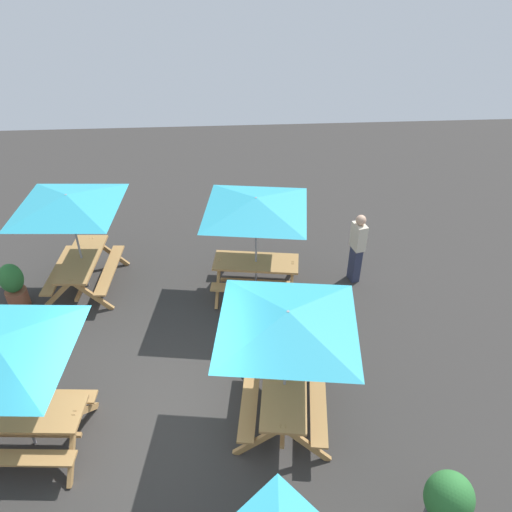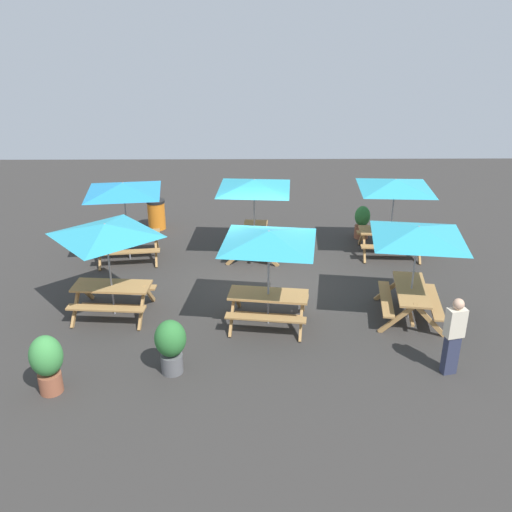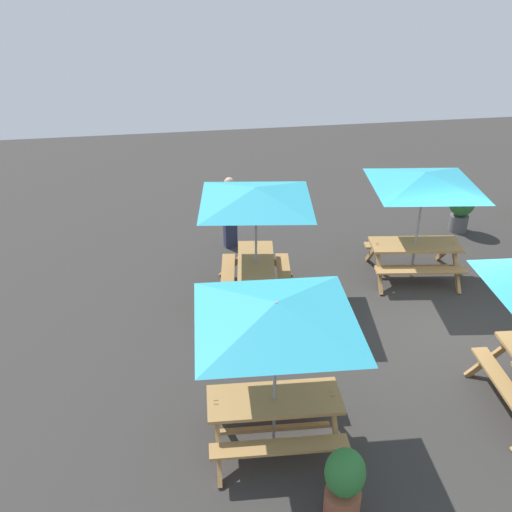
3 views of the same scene
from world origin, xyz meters
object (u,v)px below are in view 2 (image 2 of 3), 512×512
at_px(picnic_table_0, 269,244).
at_px(picnic_table_5, 254,190).
at_px(picnic_table_4, 395,190).
at_px(picnic_table_1, 418,239).
at_px(potted_plant_2, 171,344).
at_px(picnic_table_2, 106,237).
at_px(potted_plant_1, 362,221).
at_px(picnic_table_3, 124,193).
at_px(potted_plant_0, 47,361).
at_px(person_standing, 454,334).
at_px(trash_bin_orange, 156,214).

height_order(picnic_table_0, picnic_table_5, same).
bearing_deg(picnic_table_4, picnic_table_1, 88.11).
bearing_deg(picnic_table_0, picnic_table_1, -167.98).
bearing_deg(potted_plant_2, picnic_table_2, -54.74).
xyz_separation_m(picnic_table_0, potted_plant_1, (-3.11, -5.28, -1.44)).
height_order(picnic_table_3, potted_plant_0, picnic_table_3).
xyz_separation_m(potted_plant_2, person_standing, (-5.54, 0.08, 0.22)).
bearing_deg(potted_plant_2, potted_plant_0, 15.43).
xyz_separation_m(picnic_table_0, picnic_table_2, (3.66, -0.48, 0.00)).
height_order(picnic_table_0, picnic_table_4, same).
distance_m(trash_bin_orange, potted_plant_0, 8.70).
relative_size(potted_plant_0, potted_plant_2, 1.04).
relative_size(picnic_table_2, picnic_table_5, 0.83).
relative_size(picnic_table_2, potted_plant_1, 2.22).
bearing_deg(picnic_table_3, picnic_table_1, 147.40).
height_order(potted_plant_0, person_standing, person_standing).
relative_size(picnic_table_4, trash_bin_orange, 2.88).
distance_m(potted_plant_1, potted_plant_2, 8.80).
xyz_separation_m(picnic_table_4, picnic_table_5, (3.98, -0.01, 0.00)).
bearing_deg(potted_plant_1, picnic_table_0, 59.51).
relative_size(picnic_table_2, person_standing, 1.40).
relative_size(picnic_table_1, picnic_table_5, 0.99).
distance_m(picnic_table_4, person_standing, 6.05).
bearing_deg(potted_plant_1, potted_plant_0, 46.77).
distance_m(picnic_table_2, potted_plant_0, 3.31).
bearing_deg(picnic_table_5, potted_plant_0, -26.72).
height_order(picnic_table_5, potted_plant_0, picnic_table_5).
xyz_separation_m(picnic_table_0, picnic_table_3, (3.91, -3.71, 0.00)).
bearing_deg(picnic_table_5, picnic_table_2, -39.46).
height_order(picnic_table_1, picnic_table_4, same).
distance_m(picnic_table_5, person_standing, 7.18).
bearing_deg(potted_plant_2, picnic_table_3, -71.01).
xyz_separation_m(picnic_table_0, potted_plant_2, (1.98, 1.90, -1.33)).
xyz_separation_m(picnic_table_0, potted_plant_0, (4.21, 2.51, -1.31)).
relative_size(picnic_table_0, potted_plant_1, 2.67).
bearing_deg(picnic_table_5, potted_plant_1, 115.32).
height_order(picnic_table_1, picnic_table_5, same).
distance_m(picnic_table_1, potted_plant_1, 5.24).
bearing_deg(picnic_table_1, picnic_table_2, -83.62).
bearing_deg(picnic_table_4, potted_plant_0, 43.02).
relative_size(picnic_table_0, trash_bin_orange, 2.86).
bearing_deg(picnic_table_2, picnic_table_5, -129.32).
bearing_deg(picnic_table_4, picnic_table_5, 3.56).
bearing_deg(picnic_table_3, potted_plant_2, 101.97).
xyz_separation_m(picnic_table_1, picnic_table_5, (3.62, -3.74, 0.00)).
bearing_deg(trash_bin_orange, picnic_table_5, 145.68).
xyz_separation_m(picnic_table_2, trash_bin_orange, (-0.18, -5.68, -1.49)).
height_order(picnic_table_1, potted_plant_1, picnic_table_1).
xyz_separation_m(trash_bin_orange, potted_plant_1, (-6.59, 0.88, 0.05)).
bearing_deg(picnic_table_1, potted_plant_2, -59.77).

